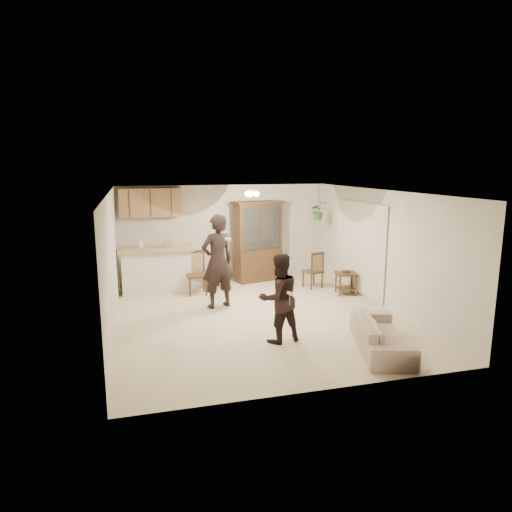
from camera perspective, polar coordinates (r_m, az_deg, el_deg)
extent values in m
plane|color=beige|center=(9.34, 0.13, -7.46)|extent=(6.50, 6.50, 0.00)
cube|color=white|center=(8.86, 0.13, 8.04)|extent=(5.50, 6.50, 0.02)
cube|color=beige|center=(12.14, -3.93, 2.95)|extent=(5.50, 0.02, 2.50)
cube|color=beige|center=(6.03, 8.35, -5.70)|extent=(5.50, 0.02, 2.50)
cube|color=beige|center=(8.72, -17.58, -0.84)|extent=(0.02, 6.50, 2.50)
cube|color=beige|center=(10.09, 15.38, 0.87)|extent=(0.02, 6.50, 2.50)
cube|color=silver|center=(11.18, -12.31, -1.92)|extent=(1.60, 0.55, 1.00)
cube|color=tan|center=(11.07, -12.43, 0.85)|extent=(1.75, 0.70, 0.08)
cube|color=olive|center=(11.64, -13.08, 6.55)|extent=(1.50, 0.34, 0.70)
imported|color=#345E25|center=(11.93, 7.80, 5.63)|extent=(0.43, 0.37, 0.48)
cylinder|color=black|center=(11.90, 7.84, 7.19)|extent=(0.01, 0.01, 0.65)
imported|color=#BFB39D|center=(7.85, 15.43, -8.74)|extent=(1.26, 2.01, 0.73)
imported|color=black|center=(9.69, -4.81, -1.28)|extent=(0.75, 0.61, 1.80)
imported|color=black|center=(7.84, 2.87, -5.98)|extent=(0.74, 0.63, 1.35)
cube|color=#3A2415|center=(12.05, 0.22, -1.15)|extent=(1.31, 0.77, 0.82)
cube|color=#3A2415|center=(11.87, 0.22, 3.68)|extent=(1.29, 0.71, 1.23)
cube|color=silver|center=(11.87, 0.22, 3.68)|extent=(1.04, 0.27, 1.07)
cube|color=#3A2415|center=(11.81, 0.22, 6.73)|extent=(1.41, 0.81, 0.06)
cube|color=#3A2415|center=(10.93, 11.21, -2.16)|extent=(0.55, 0.55, 0.04)
cube|color=#3A2415|center=(11.02, 11.14, -3.98)|extent=(0.46, 0.46, 0.03)
cube|color=#3A2415|center=(10.92, 11.22, -1.92)|extent=(0.19, 0.14, 0.06)
cube|color=#3A2415|center=(10.84, -7.40, -2.41)|extent=(0.46, 0.46, 0.05)
cube|color=#A18850|center=(10.78, -7.43, -0.98)|extent=(0.34, 0.04, 0.40)
cube|color=#3A2415|center=(10.72, -7.47, 0.36)|extent=(0.42, 0.04, 0.08)
cube|color=#3A2415|center=(11.28, -4.85, -1.76)|extent=(0.62, 0.62, 0.05)
cube|color=#A18850|center=(11.22, -4.87, -0.36)|extent=(0.33, 0.19, 0.40)
cube|color=#3A2415|center=(11.17, -4.90, 0.96)|extent=(0.40, 0.22, 0.08)
cube|color=#3A2415|center=(11.43, 7.12, -1.93)|extent=(0.50, 0.50, 0.04)
cube|color=#A18850|center=(11.38, 7.15, -0.72)|extent=(0.30, 0.12, 0.35)
cube|color=#3A2415|center=(11.34, 7.18, 0.42)|extent=(0.37, 0.14, 0.07)
cube|color=silver|center=(9.17, -3.52, 2.10)|extent=(0.10, 0.18, 0.05)
cube|color=silver|center=(7.47, 4.25, -4.68)|extent=(0.07, 0.14, 0.04)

